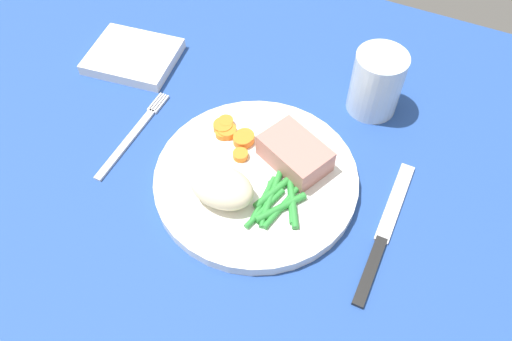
# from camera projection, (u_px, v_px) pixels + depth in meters

# --- Properties ---
(dining_table) EXTENTS (1.20, 0.90, 0.02)m
(dining_table) POSITION_uv_depth(u_px,v_px,m) (229.00, 189.00, 0.64)
(dining_table) COLOR #234793
(dining_table) RESTS_ON ground
(dinner_plate) EXTENTS (0.25, 0.25, 0.02)m
(dinner_plate) POSITION_uv_depth(u_px,v_px,m) (256.00, 179.00, 0.63)
(dinner_plate) COLOR white
(dinner_plate) RESTS_ON dining_table
(meat_portion) EXTENTS (0.10, 0.08, 0.03)m
(meat_portion) POSITION_uv_depth(u_px,v_px,m) (295.00, 153.00, 0.62)
(meat_portion) COLOR #B2756B
(meat_portion) RESTS_ON dinner_plate
(mashed_potatoes) EXTENTS (0.08, 0.05, 0.04)m
(mashed_potatoes) POSITION_uv_depth(u_px,v_px,m) (222.00, 187.00, 0.58)
(mashed_potatoes) COLOR beige
(mashed_potatoes) RESTS_ON dinner_plate
(carrot_slices) EXTENTS (0.06, 0.06, 0.01)m
(carrot_slices) POSITION_uv_depth(u_px,v_px,m) (234.00, 135.00, 0.65)
(carrot_slices) COLOR orange
(carrot_slices) RESTS_ON dinner_plate
(green_beans) EXTENTS (0.06, 0.10, 0.01)m
(green_beans) POSITION_uv_depth(u_px,v_px,m) (278.00, 200.00, 0.59)
(green_beans) COLOR #2D8C38
(green_beans) RESTS_ON dinner_plate
(fork) EXTENTS (0.01, 0.17, 0.00)m
(fork) POSITION_uv_depth(u_px,v_px,m) (132.00, 136.00, 0.68)
(fork) COLOR silver
(fork) RESTS_ON dining_table
(knife) EXTENTS (0.02, 0.21, 0.01)m
(knife) POSITION_uv_depth(u_px,v_px,m) (384.00, 233.00, 0.59)
(knife) COLOR black
(knife) RESTS_ON dining_table
(water_glass) EXTENTS (0.07, 0.07, 0.09)m
(water_glass) POSITION_uv_depth(u_px,v_px,m) (376.00, 86.00, 0.68)
(water_glass) COLOR silver
(water_glass) RESTS_ON dining_table
(napkin) EXTENTS (0.14, 0.12, 0.02)m
(napkin) POSITION_uv_depth(u_px,v_px,m) (133.00, 56.00, 0.76)
(napkin) COLOR white
(napkin) RESTS_ON dining_table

